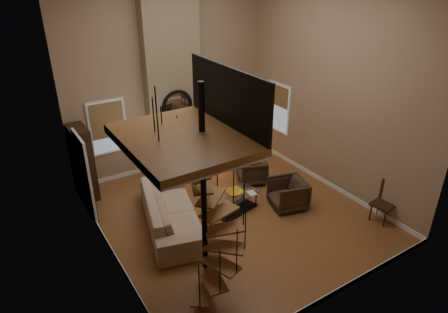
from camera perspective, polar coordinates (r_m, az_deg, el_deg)
ground at (r=9.86m, az=1.26°, el=-8.22°), size 6.00×6.50×0.01m
back_wall at (r=11.33m, az=-7.91°, el=11.59°), size 6.00×0.02×5.50m
front_wall at (r=6.38m, az=17.85°, el=-1.40°), size 6.00×0.02×5.50m
left_wall at (r=7.47m, az=-18.10°, el=2.67°), size 0.02×6.50×5.50m
right_wall at (r=10.50m, az=15.40°, el=9.72°), size 0.02×6.50×5.50m
baseboard_back at (r=12.27m, az=-7.12°, el=-0.65°), size 6.00×0.02×0.12m
baseboard_front at (r=7.96m, az=15.01°, el=-18.80°), size 6.00×0.02×0.12m
baseboard_left at (r=8.85m, az=-15.57°, el=-13.47°), size 0.02×6.50×0.12m
baseboard_right at (r=11.51m, az=13.79°, el=-3.19°), size 0.02×6.50×0.12m
chimney_breast at (r=11.16m, az=-7.49°, el=11.40°), size 1.60×0.38×5.50m
hearth at (r=11.75m, az=-5.68°, el=-2.07°), size 1.50×0.60×0.04m
firebox at (r=11.75m, az=-6.44°, el=0.77°), size 0.95×0.02×0.72m
mantel at (r=11.44m, az=-6.41°, el=3.34°), size 1.70×0.18×0.06m
mirror_frame at (r=11.20m, az=-6.76°, el=7.21°), size 0.94×0.10×0.94m
mirror_disc at (r=11.21m, az=-6.78°, el=7.22°), size 0.80×0.01×0.80m
vase_left at (r=11.21m, az=-9.06°, el=3.53°), size 0.24×0.24×0.25m
vase_right at (r=11.67m, az=-3.90°, el=4.65°), size 0.20×0.20×0.21m
window_back at (r=11.04m, az=-16.44°, el=4.18°), size 1.02×0.06×1.52m
window_right at (r=12.18m, az=7.86°, el=7.12°), size 0.06×1.02×1.52m
entry_door at (r=9.80m, az=-19.37°, el=-2.88°), size 0.10×1.05×2.16m
loft at (r=6.01m, az=-5.23°, el=3.20°), size 1.70×2.20×1.09m
spiral_stair at (r=6.82m, az=-2.80°, el=-7.59°), size 1.47×1.47×4.06m
hutch at (r=10.72m, az=-19.69°, el=-0.94°), size 0.42×0.88×1.97m
sofa at (r=9.32m, az=-7.67°, el=-7.79°), size 1.82×3.06×0.84m
armchair_near at (r=11.06m, az=4.37°, el=-1.99°), size 0.99×0.98×0.70m
armchair_far at (r=10.10m, az=9.62°, el=-5.29°), size 1.04×1.03×0.77m
coffee_table at (r=9.80m, az=1.70°, el=-6.42°), size 1.32×0.86×0.45m
bowl at (r=9.72m, az=1.55°, el=-5.23°), size 0.42×0.42×0.10m
book at (r=9.78m, az=3.92°, el=-5.33°), size 0.22×0.27×0.02m
floor_lamp at (r=10.33m, az=-10.52°, el=2.04°), size 0.38×0.38×1.70m
accent_lamp at (r=12.44m, az=-0.48°, el=0.93°), size 0.13×0.13×0.47m
side_chair at (r=10.12m, az=22.33°, el=-5.86°), size 0.55×0.55×1.00m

